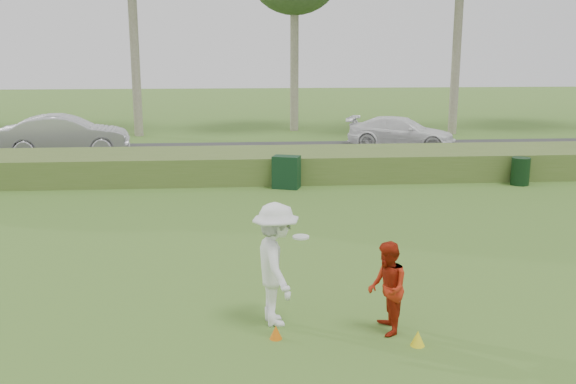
{
  "coord_description": "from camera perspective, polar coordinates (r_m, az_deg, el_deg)",
  "views": [
    {
      "loc": [
        -1.11,
        -9.65,
        4.42
      ],
      "look_at": [
        0.0,
        4.0,
        1.3
      ],
      "focal_mm": 40.0,
      "sensor_mm": 36.0,
      "label": 1
    }
  ],
  "objects": [
    {
      "name": "cone_yellow",
      "position": [
        10.11,
        11.46,
        -12.62
      ],
      "size": [
        0.22,
        0.22,
        0.24
      ],
      "primitive_type": "cone",
      "color": "yellow",
      "rests_on": "ground"
    },
    {
      "name": "utility_cabinet",
      "position": [
        20.33,
        -0.15,
        1.78
      ],
      "size": [
        0.95,
        0.76,
        1.04
      ],
      "primitive_type": "cube",
      "rotation": [
        0.0,
        0.0,
        -0.34
      ],
      "color": "#10321C",
      "rests_on": "ground"
    },
    {
      "name": "park_road",
      "position": [
        27.03,
        -2.23,
        3.49
      ],
      "size": [
        80.0,
        6.0,
        0.06
      ],
      "primitive_type": "cube",
      "color": "#2D2D2D",
      "rests_on": "ground"
    },
    {
      "name": "ground",
      "position": [
        10.67,
        1.77,
        -11.65
      ],
      "size": [
        120.0,
        120.0,
        0.0
      ],
      "primitive_type": "plane",
      "color": "#3D6A23",
      "rests_on": "ground"
    },
    {
      "name": "player_white",
      "position": [
        10.35,
        -1.08,
        -6.44
      ],
      "size": [
        1.01,
        1.4,
        2.01
      ],
      "rotation": [
        0.0,
        0.0,
        1.73
      ],
      "color": "white",
      "rests_on": "ground"
    },
    {
      "name": "trash_bin",
      "position": [
        22.18,
        19.95,
        1.75
      ],
      "size": [
        0.63,
        0.63,
        0.9
      ],
      "primitive_type": "cylinder",
      "rotation": [
        0.0,
        0.0,
        -0.05
      ],
      "color": "black",
      "rests_on": "ground"
    },
    {
      "name": "car_right",
      "position": [
        28.52,
        10.03,
        5.22
      ],
      "size": [
        5.01,
        3.55,
        1.35
      ],
      "primitive_type": "imported",
      "rotation": [
        0.0,
        0.0,
        1.17
      ],
      "color": "white",
      "rests_on": "park_road"
    },
    {
      "name": "car_mid",
      "position": [
        27.62,
        -19.14,
        4.78
      ],
      "size": [
        5.18,
        2.38,
        1.65
      ],
      "primitive_type": "imported",
      "rotation": [
        0.0,
        0.0,
        1.7
      ],
      "color": "#B6B5BA",
      "rests_on": "park_road"
    },
    {
      "name": "cone_orange",
      "position": [
        10.13,
        -1.09,
        -12.36
      ],
      "size": [
        0.2,
        0.2,
        0.22
      ],
      "primitive_type": "cone",
      "color": "orange",
      "rests_on": "ground"
    },
    {
      "name": "reed_strip",
      "position": [
        22.04,
        -1.68,
        2.46
      ],
      "size": [
        80.0,
        3.0,
        0.9
      ],
      "primitive_type": "cube",
      "color": "#4A6729",
      "rests_on": "ground"
    },
    {
      "name": "player_red",
      "position": [
        10.21,
        8.81,
        -8.45
      ],
      "size": [
        0.58,
        0.74,
        1.48
      ],
      "primitive_type": "imported",
      "rotation": [
        0.0,
        0.0,
        -1.6
      ],
      "color": "#AB230E",
      "rests_on": "ground"
    }
  ]
}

